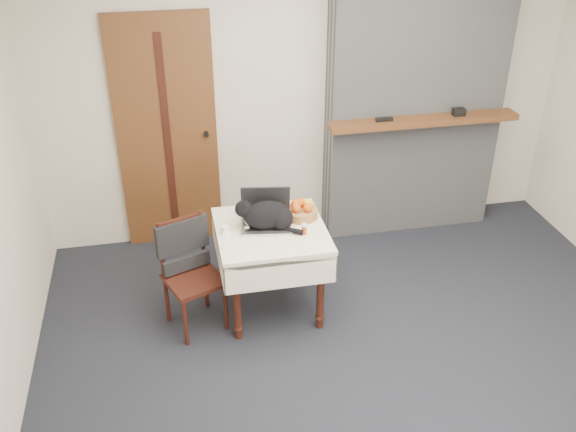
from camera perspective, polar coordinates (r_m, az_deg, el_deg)
name	(u,v)px	position (r m, az deg, el deg)	size (l,w,h in m)	color
ground	(372,370)	(4.49, 7.50, -13.39)	(4.50, 4.50, 0.00)	black
room_shell	(367,97)	(3.94, 7.07, 10.48)	(4.52, 4.01, 2.61)	beige
door	(167,135)	(5.43, -10.70, 7.08)	(0.82, 0.10, 2.00)	brown
chimney	(416,89)	(5.62, 11.30, 11.03)	(1.62, 0.48, 2.60)	gray
side_table	(271,242)	(4.64, -1.51, -2.32)	(0.78, 0.78, 0.70)	#37170F
laptop	(266,216)	(4.61, -1.99, 0.03)	(0.40, 0.35, 0.26)	#B7B7BC
cat	(268,215)	(4.53, -1.78, 0.04)	(0.47, 0.29, 0.24)	black
cream_jar	(225,230)	(4.52, -5.62, -1.25)	(0.06, 0.06, 0.06)	white
pill_bottle	(304,229)	(4.49, 1.46, -1.15)	(0.04, 0.04, 0.08)	#983712
fruit_basket	(302,211)	(4.70, 1.22, 0.48)	(0.23, 0.23, 0.13)	#9C6C3F
desk_clutter	(289,222)	(4.65, 0.05, -0.55)	(0.14, 0.02, 0.01)	black
chair	(188,258)	(4.60, -8.92, -3.74)	(0.48, 0.48, 0.84)	#37170F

